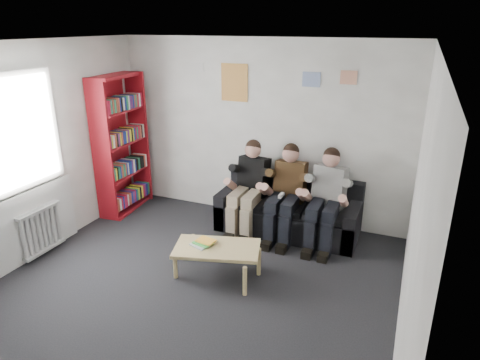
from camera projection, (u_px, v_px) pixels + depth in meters
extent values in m
plane|color=black|center=(179.00, 301.00, 4.72)|extent=(5.00, 5.00, 0.00)
plane|color=silver|center=(164.00, 45.00, 3.78)|extent=(5.00, 5.00, 0.00)
plane|color=beige|center=(259.00, 131.00, 6.41)|extent=(4.50, 0.00, 4.50)
plane|color=beige|center=(8.00, 160.00, 5.07)|extent=(0.00, 5.00, 5.00)
plane|color=beige|center=(414.00, 226.00, 3.43)|extent=(0.00, 5.00, 5.00)
cube|color=black|center=(288.00, 219.00, 6.22)|extent=(2.01, 0.82, 0.38)
cube|color=black|center=(295.00, 187.00, 6.37)|extent=(2.01, 0.18, 0.39)
cube|color=black|center=(230.00, 204.00, 6.53)|extent=(0.16, 0.82, 0.55)
cube|color=black|center=(352.00, 225.00, 5.86)|extent=(0.16, 0.82, 0.55)
cube|color=black|center=(287.00, 206.00, 6.08)|extent=(1.68, 0.57, 0.09)
cube|color=maroon|center=(121.00, 145.00, 6.70)|extent=(0.32, 0.97, 2.16)
cube|color=#D5BC7A|center=(217.00, 248.00, 5.04)|extent=(1.00, 0.55, 0.04)
cylinder|color=#D5BC7A|center=(175.00, 265.00, 5.08)|extent=(0.05, 0.05, 0.36)
cylinder|color=#D5BC7A|center=(245.00, 281.00, 4.76)|extent=(0.05, 0.05, 0.36)
cylinder|color=#D5BC7A|center=(193.00, 247.00, 5.47)|extent=(0.05, 0.05, 0.36)
cylinder|color=#D5BC7A|center=(259.00, 262.00, 5.14)|extent=(0.05, 0.05, 0.36)
cube|color=silver|center=(200.00, 245.00, 5.06)|extent=(0.22, 0.16, 0.02)
cube|color=green|center=(203.00, 243.00, 5.08)|extent=(0.22, 0.16, 0.02)
cube|color=yellow|center=(206.00, 241.00, 5.09)|extent=(0.22, 0.16, 0.02)
cube|color=black|center=(254.00, 176.00, 6.28)|extent=(0.42, 0.31, 0.60)
sphere|color=tan|center=(253.00, 150.00, 6.10)|extent=(0.23, 0.23, 0.23)
sphere|color=black|center=(253.00, 147.00, 6.10)|extent=(0.22, 0.22, 0.22)
cube|color=gray|center=(245.00, 197.00, 6.08)|extent=(0.38, 0.49, 0.16)
cube|color=gray|center=(239.00, 224.00, 5.98)|extent=(0.36, 0.15, 0.47)
cube|color=black|center=(237.00, 237.00, 5.99)|extent=(0.36, 0.28, 0.11)
cube|color=#4E331A|center=(290.00, 181.00, 6.08)|extent=(0.43, 0.31, 0.60)
sphere|color=tan|center=(291.00, 154.00, 5.89)|extent=(0.23, 0.23, 0.23)
sphere|color=black|center=(291.00, 151.00, 5.90)|extent=(0.22, 0.22, 0.22)
cube|color=black|center=(283.00, 203.00, 5.87)|extent=(0.38, 0.49, 0.16)
cube|color=black|center=(277.00, 231.00, 5.78)|extent=(0.36, 0.15, 0.47)
cube|color=black|center=(275.00, 245.00, 5.79)|extent=(0.36, 0.28, 0.11)
cube|color=silver|center=(281.00, 195.00, 5.73)|extent=(0.04, 0.15, 0.04)
cube|color=white|center=(330.00, 187.00, 5.87)|extent=(0.43, 0.31, 0.60)
sphere|color=tan|center=(331.00, 159.00, 5.69)|extent=(0.24, 0.24, 0.24)
sphere|color=black|center=(332.00, 156.00, 5.69)|extent=(0.22, 0.22, 0.22)
cube|color=black|center=(323.00, 210.00, 5.67)|extent=(0.38, 0.49, 0.16)
cube|color=black|center=(318.00, 238.00, 5.57)|extent=(0.36, 0.15, 0.47)
cube|color=black|center=(316.00, 253.00, 5.58)|extent=(0.36, 0.28, 0.11)
cylinder|color=silver|center=(24.00, 240.00, 5.31)|extent=(0.06, 0.06, 0.60)
cylinder|color=silver|center=(29.00, 237.00, 5.38)|extent=(0.06, 0.06, 0.60)
cylinder|color=silver|center=(34.00, 234.00, 5.44)|extent=(0.06, 0.06, 0.60)
cylinder|color=silver|center=(39.00, 231.00, 5.51)|extent=(0.06, 0.06, 0.60)
cylinder|color=silver|center=(44.00, 229.00, 5.58)|extent=(0.06, 0.06, 0.60)
cylinder|color=silver|center=(49.00, 226.00, 5.65)|extent=(0.06, 0.06, 0.60)
cylinder|color=silver|center=(53.00, 224.00, 5.72)|extent=(0.06, 0.06, 0.60)
cylinder|color=silver|center=(58.00, 221.00, 5.79)|extent=(0.06, 0.06, 0.60)
cube|color=silver|center=(45.00, 249.00, 5.65)|extent=(0.10, 0.64, 0.04)
cube|color=silver|center=(38.00, 211.00, 5.45)|extent=(0.10, 0.64, 0.04)
cube|color=white|center=(19.00, 132.00, 5.13)|extent=(0.02, 1.00, 1.30)
cube|color=white|center=(9.00, 74.00, 4.89)|extent=(0.05, 1.12, 0.06)
cube|color=white|center=(29.00, 185.00, 5.36)|extent=(0.05, 1.12, 0.06)
cube|color=white|center=(36.00, 222.00, 5.54)|extent=(0.03, 1.30, 0.90)
cube|color=gold|center=(234.00, 83.00, 6.30)|extent=(0.42, 0.01, 0.55)
cube|color=#3D6CCF|center=(311.00, 79.00, 5.85)|extent=(0.25, 0.01, 0.20)
cube|color=#BB3A90|center=(349.00, 77.00, 5.65)|extent=(0.22, 0.01, 0.18)
cube|color=silver|center=(198.00, 67.00, 6.45)|extent=(0.20, 0.01, 0.14)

